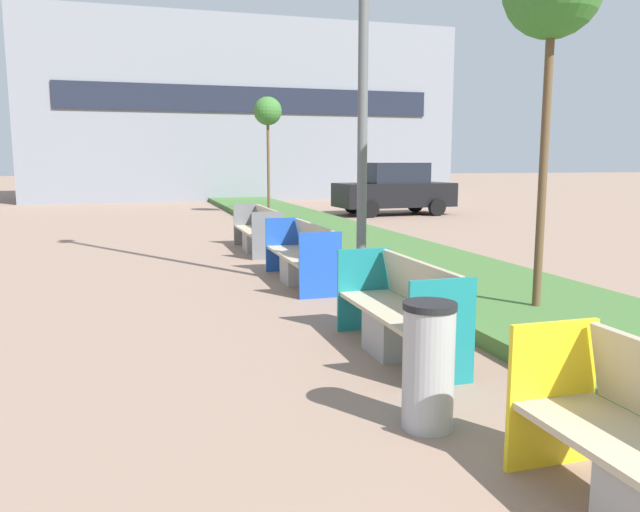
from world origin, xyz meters
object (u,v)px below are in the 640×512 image
object	(u,v)px
parked_car_distant	(394,189)
bench_teal_frame	(400,318)
bench_blue_frame	(302,260)
sapling_tree_far	(268,113)
litter_bin	(428,366)
bench_grey_frame	(258,234)

from	to	relation	value
parked_car_distant	bench_teal_frame	bearing A→B (deg)	-116.31
bench_blue_frame	sapling_tree_far	size ratio (longest dim) A/B	0.56
litter_bin	parked_car_distant	size ratio (longest dim) A/B	0.22
litter_bin	sapling_tree_far	bearing A→B (deg)	81.72
bench_teal_frame	sapling_tree_far	distance (m)	16.99
bench_blue_frame	sapling_tree_far	xyz separation A→B (m)	(2.12, 12.71, 3.23)
parked_car_distant	litter_bin	bearing A→B (deg)	-115.75
bench_teal_frame	litter_bin	xyz separation A→B (m)	(-0.52, -1.69, 0.10)
bench_teal_frame	bench_grey_frame	distance (m)	7.48
sapling_tree_far	parked_car_distant	distance (m)	5.26
bench_blue_frame	parked_car_distant	world-z (taller)	parked_car_distant
bench_teal_frame	bench_blue_frame	bearing A→B (deg)	89.93
bench_grey_frame	sapling_tree_far	size ratio (longest dim) A/B	0.56
litter_bin	bench_grey_frame	bearing A→B (deg)	86.71
bench_grey_frame	parked_car_distant	xyz separation A→B (m)	(6.44, 7.73, 0.54)
parked_car_distant	bench_grey_frame	bearing A→B (deg)	-133.14
bench_teal_frame	bench_blue_frame	size ratio (longest dim) A/B	0.83
sapling_tree_far	parked_car_distant	size ratio (longest dim) A/B	0.97
bench_grey_frame	sapling_tree_far	distance (m)	9.85
bench_teal_frame	litter_bin	world-z (taller)	bench_teal_frame
bench_teal_frame	litter_bin	bearing A→B (deg)	-107.22
bench_blue_frame	bench_grey_frame	xyz separation A→B (m)	(0.00, 3.65, 0.00)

